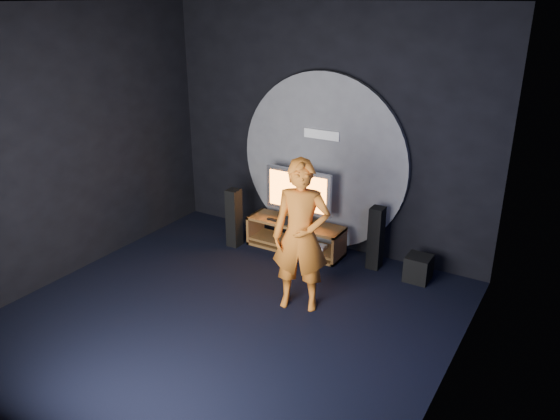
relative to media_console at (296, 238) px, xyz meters
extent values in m
plane|color=black|center=(0.21, -2.05, -0.19)|extent=(5.00, 5.00, 0.00)
cube|color=black|center=(0.21, 0.45, 1.56)|extent=(5.00, 0.04, 3.50)
cube|color=black|center=(0.21, -4.55, 1.56)|extent=(5.00, 0.04, 3.50)
cube|color=black|center=(-2.29, -2.05, 1.56)|extent=(0.04, 5.00, 3.50)
cube|color=black|center=(2.71, -2.05, 1.56)|extent=(0.04, 5.00, 3.50)
cube|color=black|center=(0.21, -2.05, 3.31)|extent=(5.00, 5.00, 0.01)
cylinder|color=#515156|center=(0.21, 0.39, 1.11)|extent=(2.60, 0.08, 2.60)
cube|color=white|center=(0.21, 0.34, 1.53)|extent=(0.55, 0.03, 0.13)
cube|color=brown|center=(-0.01, 0.00, 0.24)|extent=(1.47, 0.45, 0.04)
cube|color=brown|center=(-0.01, 0.00, -0.09)|extent=(1.42, 0.42, 0.04)
cube|color=brown|center=(-0.72, 0.00, 0.03)|extent=(0.04, 0.45, 0.45)
cube|color=brown|center=(0.71, 0.00, 0.03)|extent=(0.04, 0.45, 0.45)
cube|color=brown|center=(-0.01, 0.00, 0.07)|extent=(0.03, 0.40, 0.29)
cube|color=brown|center=(-0.01, 0.00, -0.17)|extent=(1.47, 0.45, 0.04)
cube|color=white|center=(0.37, 0.00, -0.05)|extent=(0.22, 0.16, 0.05)
cube|color=silver|center=(-0.01, 0.07, 0.28)|extent=(0.36, 0.22, 0.04)
cylinder|color=silver|center=(-0.01, 0.07, 0.35)|extent=(0.07, 0.07, 0.10)
cube|color=silver|center=(-0.01, 0.07, 0.72)|extent=(1.04, 0.06, 0.65)
cube|color=orange|center=(-0.01, 0.04, 0.72)|extent=(0.93, 0.01, 0.53)
cube|color=black|center=(-0.01, -0.10, 0.33)|extent=(0.40, 0.15, 0.15)
cube|color=black|center=(-0.33, -0.12, 0.27)|extent=(0.18, 0.05, 0.02)
cube|color=black|center=(-0.88, -0.33, 0.25)|extent=(0.18, 0.20, 0.90)
cube|color=black|center=(1.21, 0.08, 0.25)|extent=(0.18, 0.20, 0.90)
cube|color=black|center=(1.85, 0.03, -0.02)|extent=(0.32, 0.32, 0.35)
imported|color=#C8651B|center=(0.81, -1.33, 0.74)|extent=(0.79, 0.65, 1.87)
camera|label=1|loc=(3.60, -6.45, 3.39)|focal=35.00mm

